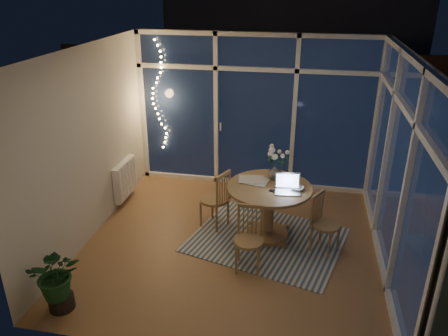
{
  "coord_description": "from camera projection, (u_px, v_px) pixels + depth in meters",
  "views": [
    {
      "loc": [
        0.85,
        -5.04,
        3.37
      ],
      "look_at": [
        -0.19,
        0.25,
        1.01
      ],
      "focal_mm": 35.0,
      "sensor_mm": 36.0,
      "label": 1
    }
  ],
  "objects": [
    {
      "name": "window_wall_right",
      "position": [
        398.0,
        168.0,
        5.16
      ],
      "size": [
        0.1,
        4.0,
        2.6
      ],
      "primitive_type": "cube",
      "color": "white",
      "rests_on": "floor"
    },
    {
      "name": "garden_shrubs",
      "position": [
        224.0,
        131.0,
        9.05
      ],
      "size": [
        0.9,
        0.9,
        0.9
      ],
      "primitive_type": "sphere",
      "color": "black",
      "rests_on": "ground"
    },
    {
      "name": "ceiling",
      "position": [
        236.0,
        51.0,
        4.99
      ],
      "size": [
        4.0,
        4.0,
        0.0
      ],
      "primitive_type": "plane",
      "color": "white",
      "rests_on": "wall_back"
    },
    {
      "name": "fairy_lights",
      "position": [
        158.0,
        96.0,
        7.4
      ],
      "size": [
        0.24,
        0.1,
        1.85
      ],
      "primitive_type": null,
      "color": "#FFBF66",
      "rests_on": "window_wall_back"
    },
    {
      "name": "window_wall_back",
      "position": [
        255.0,
        113.0,
        7.27
      ],
      "size": [
        4.0,
        0.1,
        2.6
      ],
      "primitive_type": "cube",
      "color": "white",
      "rests_on": "floor"
    },
    {
      "name": "bowl",
      "position": [
        297.0,
        188.0,
        5.78
      ],
      "size": [
        0.19,
        0.19,
        0.04
      ],
      "primitive_type": "imported",
      "rotation": [
        0.0,
        0.0,
        -0.26
      ],
      "color": "white",
      "rests_on": "dining_table"
    },
    {
      "name": "chair_front",
      "position": [
        248.0,
        240.0,
        5.35
      ],
      "size": [
        0.41,
        0.41,
        0.84
      ],
      "primitive_type": "cube",
      "rotation": [
        0.0,
        0.0,
        0.05
      ],
      "color": "#8C613F",
      "rests_on": "floor"
    },
    {
      "name": "chair_right",
      "position": [
        326.0,
        224.0,
        5.71
      ],
      "size": [
        0.53,
        0.53,
        0.84
      ],
      "primitive_type": "cube",
      "rotation": [
        0.0,
        0.0,
        1.07
      ],
      "color": "#8C613F",
      "rests_on": "floor"
    },
    {
      "name": "potted_plant",
      "position": [
        57.0,
        280.0,
        4.7
      ],
      "size": [
        0.68,
        0.64,
        0.76
      ],
      "primitive_type": "imported",
      "rotation": [
        0.0,
        0.0,
        0.41
      ],
      "color": "#184520",
      "rests_on": "floor"
    },
    {
      "name": "phone",
      "position": [
        274.0,
        191.0,
        5.74
      ],
      "size": [
        0.13,
        0.1,
        0.01
      ],
      "primitive_type": "cube",
      "rotation": [
        0.0,
        0.0,
        -0.41
      ],
      "color": "black",
      "rests_on": "dining_table"
    },
    {
      "name": "wall_left",
      "position": [
        88.0,
        145.0,
        5.86
      ],
      "size": [
        0.04,
        4.0,
        2.6
      ],
      "primitive_type": "cube",
      "color": "beige",
      "rests_on": "floor"
    },
    {
      "name": "radiator",
      "position": [
        125.0,
        179.0,
        7.02
      ],
      "size": [
        0.1,
        0.7,
        0.58
      ],
      "primitive_type": "cube",
      "color": "white",
      "rests_on": "wall_left"
    },
    {
      "name": "chair_left",
      "position": [
        214.0,
        198.0,
        6.28
      ],
      "size": [
        0.55,
        0.55,
        0.9
      ],
      "primitive_type": "cube",
      "rotation": [
        0.0,
        0.0,
        -1.99
      ],
      "color": "#8C613F",
      "rests_on": "floor"
    },
    {
      "name": "floor",
      "position": [
        234.0,
        243.0,
        6.03
      ],
      "size": [
        4.0,
        4.0,
        0.0
      ],
      "primitive_type": "plane",
      "color": "olive",
      "rests_on": "ground"
    },
    {
      "name": "garden_patio",
      "position": [
        290.0,
        133.0,
        10.46
      ],
      "size": [
        12.0,
        6.0,
        0.1
      ],
      "primitive_type": "cube",
      "color": "black",
      "rests_on": "ground"
    },
    {
      "name": "wall_back",
      "position": [
        255.0,
        112.0,
        7.31
      ],
      "size": [
        4.0,
        0.04,
        2.6
      ],
      "primitive_type": "cube",
      "color": "beige",
      "rests_on": "floor"
    },
    {
      "name": "wall_front",
      "position": [
        195.0,
        243.0,
        3.71
      ],
      "size": [
        4.0,
        0.04,
        2.6
      ],
      "primitive_type": "cube",
      "color": "beige",
      "rests_on": "floor"
    },
    {
      "name": "rug",
      "position": [
        267.0,
        239.0,
        6.11
      ],
      "size": [
        2.35,
        2.06,
        0.01
      ],
      "primitive_type": "cube",
      "rotation": [
        0.0,
        0.0,
        -0.26
      ],
      "color": "beige",
      "rests_on": "floor"
    },
    {
      "name": "wall_right",
      "position": [
        401.0,
        168.0,
        5.16
      ],
      "size": [
        0.04,
        4.0,
        2.6
      ],
      "primitive_type": "cube",
      "color": "beige",
      "rests_on": "floor"
    },
    {
      "name": "neighbour_roof",
      "position": [
        295.0,
        21.0,
        12.74
      ],
      "size": [
        7.0,
        3.0,
        2.2
      ],
      "primitive_type": "cube",
      "color": "#31333B",
      "rests_on": "ground"
    },
    {
      "name": "newspapers",
      "position": [
        254.0,
        180.0,
        6.05
      ],
      "size": [
        0.39,
        0.31,
        0.02
      ],
      "primitive_type": "cube",
      "rotation": [
        0.0,
        0.0,
        -0.11
      ],
      "color": "white",
      "rests_on": "dining_table"
    },
    {
      "name": "laptop",
      "position": [
        288.0,
        184.0,
        5.67
      ],
      "size": [
        0.36,
        0.32,
        0.24
      ],
      "primitive_type": null,
      "rotation": [
        0.0,
        0.0,
        0.11
      ],
      "color": "silver",
      "rests_on": "dining_table"
    },
    {
      "name": "dining_table",
      "position": [
        268.0,
        212.0,
        6.04
      ],
      "size": [
        1.41,
        1.41,
        0.79
      ],
      "primitive_type": "cylinder",
      "rotation": [
        0.0,
        0.0,
        -0.26
      ],
      "color": "#8C613F",
      "rests_on": "floor"
    },
    {
      "name": "flower_vase",
      "position": [
        275.0,
        172.0,
        6.06
      ],
      "size": [
        0.25,
        0.25,
        0.21
      ],
      "primitive_type": "imported",
      "rotation": [
        0.0,
        0.0,
        -0.26
      ],
      "color": "silver",
      "rests_on": "dining_table"
    },
    {
      "name": "garden_fence",
      "position": [
        273.0,
        88.0,
        10.62
      ],
      "size": [
        11.0,
        0.08,
        1.8
      ],
      "primitive_type": "cube",
      "color": "#321A12",
      "rests_on": "ground"
    }
  ]
}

